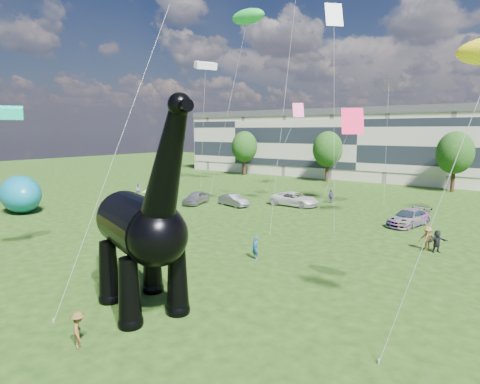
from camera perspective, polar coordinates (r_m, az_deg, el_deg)
The scene contains 14 objects.
ground at distance 23.57m, azimuth -15.99°, elevation -14.11°, with size 220.00×220.00×0.00m, color #16330C.
terrace_row at distance 79.32m, azimuth 17.68°, elevation 6.15°, with size 78.00×11.00×12.00m, color beige.
tree_far_left at distance 81.37m, azimuth 0.63°, elevation 6.82°, with size 5.20×5.20×9.44m.
tree_mid_left at distance 72.38m, azimuth 12.36°, elevation 6.38°, with size 5.20×5.20×9.44m.
tree_mid_right at distance 66.80m, azimuth 28.29°, elevation 5.37°, with size 5.20×5.20×9.44m.
dinosaur_sculpture at distance 21.30m, azimuth -14.56°, elevation -4.90°, with size 13.09×6.34×10.86m.
car_silver at distance 49.83m, azimuth -6.27°, elevation -0.82°, with size 1.86×4.62×1.57m, color #B2B1B6.
car_grey at distance 48.28m, azimuth -0.92°, elevation -1.17°, with size 1.50×4.30×1.42m, color slate.
car_white at distance 48.80m, azimuth 7.71°, elevation -1.00°, with size 2.75×5.97×1.66m, color silver.
car_dark at distance 41.55m, azimuth 22.88°, elevation -3.38°, with size 2.21×5.43×1.58m, color #595960.
gazebo_left at distance 53.56m, azimuth -11.59°, elevation 0.85°, with size 4.11×4.11×2.61m.
inflatable_teal at distance 50.52m, azimuth -28.75°, elevation -0.26°, with size 6.59×4.12×4.12m, color #0B6E8E.
visitors at distance 35.70m, azimuth 6.07°, elevation -4.48°, with size 50.16×42.39×1.89m.
kites at distance 50.64m, azimuth 4.75°, elevation 25.11°, with size 57.78×46.60×27.45m.
Camera 1 is at (17.41, -13.08, 9.02)m, focal length 30.00 mm.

